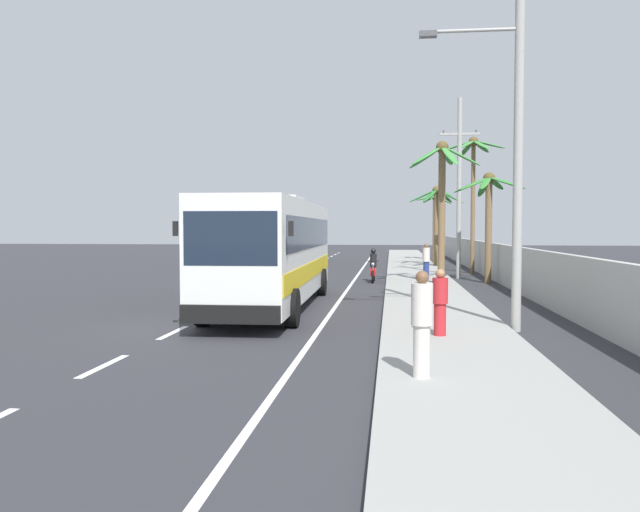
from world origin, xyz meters
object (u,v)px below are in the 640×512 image
pedestrian_far_walk (422,322)px  utility_pole_mid (459,186)px  coach_bus_foreground (275,248)px  palm_farthest (437,209)px  palm_nearest (473,170)px  coach_bus_far_lane (288,238)px  pedestrian_midwalk (426,261)px  utility_pole_nearest (516,112)px  palm_second (434,209)px  pedestrian_near_kerb (440,301)px  palm_fourth (442,186)px  palm_third (489,202)px  motorcycle_beside_bus (373,268)px

pedestrian_far_walk → utility_pole_mid: (2.95, 22.58, 3.72)m
coach_bus_foreground → palm_farthest: size_ratio=2.29×
pedestrian_far_walk → utility_pole_mid: 23.08m
palm_nearest → palm_farthest: (-1.67, 5.32, -2.06)m
coach_bus_foreground → coach_bus_far_lane: 23.37m
pedestrian_midwalk → pedestrian_far_walk: (-1.17, -20.22, 0.03)m
utility_pole_nearest → palm_second: bearing=89.6°
coach_bus_far_lane → pedestrian_midwalk: coach_bus_far_lane is taller
pedestrian_near_kerb → palm_fourth: (1.09, 13.64, 3.51)m
coach_bus_foreground → utility_pole_nearest: 8.86m
palm_nearest → palm_farthest: size_ratio=1.45×
coach_bus_far_lane → palm_third: 17.82m
motorcycle_beside_bus → utility_pole_nearest: bearing=-74.5°
pedestrian_midwalk → palm_farthest: 11.78m
motorcycle_beside_bus → pedestrian_far_walk: 20.09m
utility_pole_nearest → palm_nearest: (1.56, 20.46, 0.37)m
pedestrian_midwalk → palm_third: bearing=-25.6°
coach_bus_foreground → palm_third: bearing=49.7°
motorcycle_beside_bus → palm_second: 19.21m
palm_second → palm_third: bearing=-86.0°
pedestrian_near_kerb → pedestrian_far_walk: 4.22m
coach_bus_far_lane → utility_pole_nearest: size_ratio=1.04×
palm_third → palm_fourth: palm_fourth is taller
coach_bus_far_lane → pedestrian_near_kerb: coach_bus_far_lane is taller
pedestrian_near_kerb → palm_nearest: bearing=130.1°
utility_pole_nearest → utility_pole_mid: (0.39, 16.77, -0.72)m
pedestrian_near_kerb → palm_third: bearing=126.8°
motorcycle_beside_bus → palm_farthest: (3.82, 11.56, 3.18)m
pedestrian_far_walk → palm_fourth: size_ratio=0.28×
coach_bus_far_lane → palm_nearest: size_ratio=1.40×
coach_bus_far_lane → utility_pole_nearest: 29.45m
pedestrian_midwalk → utility_pole_mid: size_ratio=0.19×
pedestrian_near_kerb → utility_pole_nearest: bearing=89.4°
coach_bus_foreground → palm_third: palm_third is taller
palm_nearest → palm_fourth: bearing=-105.9°
utility_pole_mid → motorcycle_beside_bus: bearing=-149.5°
pedestrian_far_walk → palm_third: bearing=-146.2°
pedestrian_far_walk → palm_third: palm_third is taller
utility_pole_nearest → palm_nearest: 20.52m
coach_bus_foreground → palm_nearest: 18.72m
coach_bus_far_lane → pedestrian_midwalk: 15.75m
pedestrian_near_kerb → pedestrian_midwalk: (0.56, 16.06, 0.10)m
utility_pole_nearest → palm_third: (1.49, 14.13, -1.68)m
utility_pole_mid → palm_fourth: (-1.25, -4.77, -0.35)m
palm_fourth → utility_pole_nearest: bearing=-85.9°
coach_bus_foreground → palm_second: size_ratio=2.32×
pedestrian_near_kerb → pedestrian_far_walk: bearing=-49.3°
coach_bus_foreground → motorcycle_beside_bus: 10.50m
pedestrian_midwalk → utility_pole_nearest: (1.39, -14.40, 4.48)m
palm_second → palm_fourth: 20.71m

